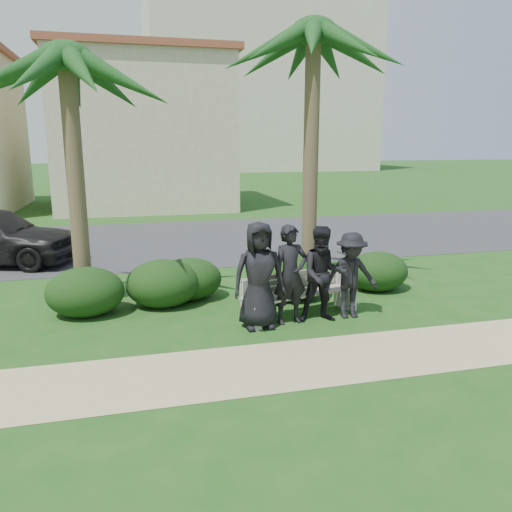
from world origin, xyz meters
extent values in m
plane|color=#1A4C15|center=(0.00, 0.00, 0.00)|extent=(160.00, 160.00, 0.00)
cube|color=tan|center=(0.00, -1.80, 0.00)|extent=(30.00, 1.60, 0.01)
cube|color=#2D2D30|center=(0.00, 8.00, 0.00)|extent=(160.00, 8.00, 0.01)
cube|color=tan|center=(-1.00, 18.00, 3.50)|extent=(8.00, 8.00, 7.00)
cube|color=brown|center=(-1.00, 18.00, 7.15)|extent=(8.40, 8.40, 0.30)
cube|color=beige|center=(14.00, 55.00, 10.00)|extent=(26.00, 18.00, 20.00)
cube|color=gray|center=(1.04, 0.08, 0.41)|extent=(2.25, 1.05, 0.04)
cube|color=gray|center=(1.04, 0.30, 0.64)|extent=(2.13, 0.60, 0.26)
cube|color=beige|center=(0.01, 0.08, 0.20)|extent=(0.27, 0.52, 0.40)
cube|color=beige|center=(2.06, 0.08, 0.20)|extent=(0.27, 0.52, 0.40)
imported|color=black|center=(0.16, -0.26, 0.91)|extent=(0.89, 0.58, 1.83)
imported|color=black|center=(0.75, -0.17, 0.87)|extent=(0.68, 0.50, 1.73)
imported|color=black|center=(1.33, -0.24, 0.85)|extent=(0.91, 0.75, 1.69)
imported|color=black|center=(1.88, -0.18, 0.78)|extent=(1.03, 0.62, 1.56)
ellipsoid|color=black|center=(-2.75, 1.14, 0.46)|extent=(1.40, 1.16, 0.92)
ellipsoid|color=black|center=(-1.33, 1.34, 0.47)|extent=(1.43, 1.18, 0.93)
ellipsoid|color=black|center=(-0.80, 1.65, 0.43)|extent=(1.32, 1.09, 0.86)
ellipsoid|color=black|center=(1.24, 1.18, 0.46)|extent=(1.42, 1.17, 0.92)
ellipsoid|color=black|center=(3.20, 1.29, 0.43)|extent=(1.31, 1.08, 0.86)
cylinder|color=brown|center=(-2.81, 1.70, 2.28)|extent=(0.32, 0.32, 4.55)
cylinder|color=brown|center=(1.89, 2.02, 2.64)|extent=(0.32, 0.32, 5.29)
camera|label=1|loc=(-1.88, -8.08, 3.06)|focal=35.00mm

